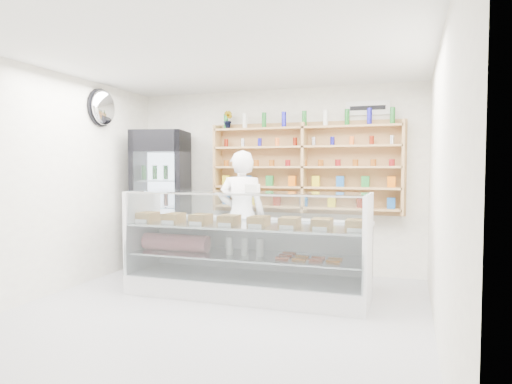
% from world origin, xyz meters
% --- Properties ---
extents(room, '(5.00, 5.00, 5.00)m').
position_xyz_m(room, '(0.00, 0.00, 1.40)').
color(room, '#A5A4A9').
rests_on(room, ground).
extents(display_counter, '(2.98, 0.89, 1.30)m').
position_xyz_m(display_counter, '(0.09, 0.95, 0.36)').
color(display_counter, white).
rests_on(display_counter, floor).
extents(shop_worker, '(0.76, 0.59, 1.83)m').
position_xyz_m(shop_worker, '(-0.23, 1.63, 0.91)').
color(shop_worker, white).
rests_on(shop_worker, floor).
extents(drinks_cooler, '(0.93, 0.92, 2.16)m').
position_xyz_m(drinks_cooler, '(-1.67, 1.92, 1.08)').
color(drinks_cooler, black).
rests_on(drinks_cooler, floor).
extents(wall_shelving, '(2.84, 0.28, 1.33)m').
position_xyz_m(wall_shelving, '(0.50, 2.34, 1.59)').
color(wall_shelving, tan).
rests_on(wall_shelving, back_wall).
extents(potted_plant, '(0.19, 0.18, 0.28)m').
position_xyz_m(potted_plant, '(-0.72, 2.34, 2.34)').
color(potted_plant, '#1E6626').
rests_on(potted_plant, wall_shelving).
extents(security_mirror, '(0.15, 0.50, 0.50)m').
position_xyz_m(security_mirror, '(-2.17, 1.20, 2.45)').
color(security_mirror, silver).
rests_on(security_mirror, left_wall).
extents(wall_sign, '(0.62, 0.03, 0.20)m').
position_xyz_m(wall_sign, '(1.40, 2.47, 2.45)').
color(wall_sign, white).
rests_on(wall_sign, back_wall).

